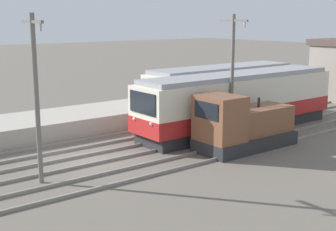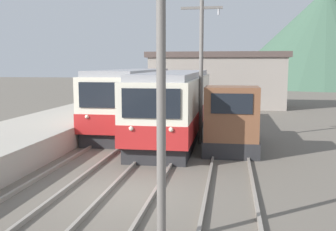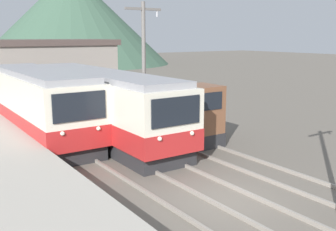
% 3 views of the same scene
% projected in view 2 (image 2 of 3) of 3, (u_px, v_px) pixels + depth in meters
% --- Properties ---
extents(ground_plane, '(200.00, 200.00, 0.00)m').
position_uv_depth(ground_plane, '(124.00, 194.00, 11.98)').
color(ground_plane, '#665E54').
extents(track_left, '(1.54, 60.00, 0.14)m').
position_uv_depth(track_left, '(44.00, 188.00, 12.38)').
color(track_left, gray).
rests_on(track_left, ground).
extents(track_center, '(1.54, 60.00, 0.14)m').
position_uv_depth(track_center, '(131.00, 193.00, 11.94)').
color(track_center, gray).
rests_on(track_center, ground).
extents(track_right, '(1.54, 60.00, 0.14)m').
position_uv_depth(track_right, '(230.00, 198.00, 11.47)').
color(track_right, gray).
rests_on(track_right, ground).
extents(commuter_train_left, '(2.84, 11.35, 3.63)m').
position_uv_depth(commuter_train_left, '(133.00, 102.00, 23.43)').
color(commuter_train_left, '#28282B').
rests_on(commuter_train_left, ground).
extents(commuter_train_center, '(2.84, 14.31, 3.53)m').
position_uv_depth(commuter_train_center, '(177.00, 106.00, 21.75)').
color(commuter_train_center, '#28282B').
rests_on(commuter_train_center, ground).
extents(shunting_locomotive, '(2.40, 5.72, 3.00)m').
position_uv_depth(shunting_locomotive, '(231.00, 123.00, 18.52)').
color(shunting_locomotive, '#28282B').
rests_on(shunting_locomotive, ground).
extents(catenary_mast_near, '(2.00, 0.20, 6.97)m').
position_uv_depth(catenary_mast_near, '(161.00, 71.00, 8.21)').
color(catenary_mast_near, slate).
rests_on(catenary_mast_near, ground).
extents(catenary_mast_mid, '(2.00, 0.20, 6.97)m').
position_uv_depth(catenary_mast_mid, '(201.00, 67.00, 19.10)').
color(catenary_mast_mid, slate).
rests_on(catenary_mast_mid, ground).
extents(station_building, '(12.60, 6.30, 5.03)m').
position_uv_depth(station_building, '(217.00, 79.00, 36.81)').
color(station_building, gray).
rests_on(station_building, ground).
extents(mountain_backdrop, '(36.63, 36.63, 17.46)m').
position_uv_depth(mountain_backdrop, '(325.00, 38.00, 71.34)').
color(mountain_backdrop, '#3D5B47').
rests_on(mountain_backdrop, ground).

